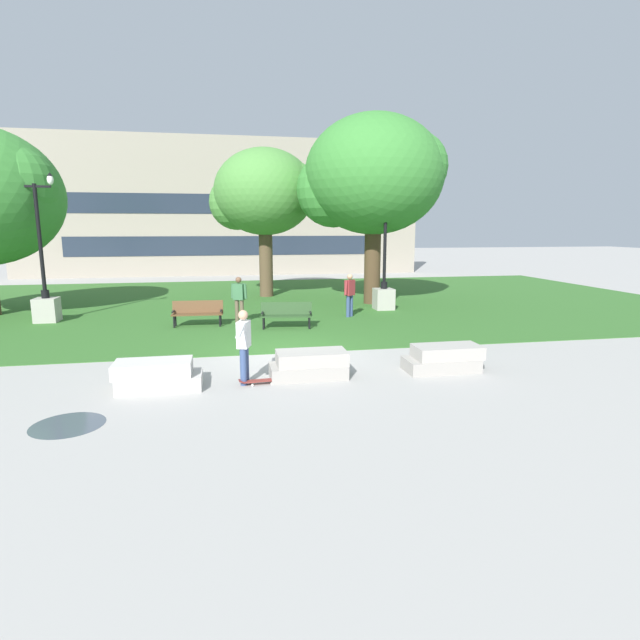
{
  "coord_description": "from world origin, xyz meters",
  "views": [
    {
      "loc": [
        -1.55,
        -13.67,
        3.52
      ],
      "look_at": [
        0.75,
        -1.4,
        1.2
      ],
      "focal_mm": 28.0,
      "sensor_mm": 36.0,
      "label": 1
    }
  ],
  "objects_px": {
    "concrete_block_center": "(157,375)",
    "skateboard": "(261,381)",
    "person_skateboarder": "(244,342)",
    "person_bystander_near_lawn": "(350,293)",
    "lamp_post_left": "(45,293)",
    "park_bench_near_left": "(286,313)",
    "lamp_post_right": "(384,285)",
    "concrete_block_right": "(444,359)",
    "person_bystander_far_lawn": "(239,297)",
    "park_bench_near_right": "(198,312)",
    "concrete_block_left": "(310,365)"
  },
  "relations": [
    {
      "from": "concrete_block_left",
      "to": "park_bench_near_right",
      "type": "xyz_separation_m",
      "value": [
        -2.94,
        6.92,
        0.23
      ]
    },
    {
      "from": "park_bench_near_right",
      "to": "person_bystander_near_lawn",
      "type": "height_order",
      "value": "person_bystander_near_lawn"
    },
    {
      "from": "skateboard",
      "to": "person_bystander_far_lawn",
      "type": "xyz_separation_m",
      "value": [
        -0.27,
        7.6,
        0.9
      ]
    },
    {
      "from": "park_bench_near_left",
      "to": "lamp_post_right",
      "type": "relative_size",
      "value": 0.35
    },
    {
      "from": "concrete_block_center",
      "to": "skateboard",
      "type": "xyz_separation_m",
      "value": [
        2.28,
        -0.09,
        -0.22
      ]
    },
    {
      "from": "person_skateboarder",
      "to": "person_bystander_far_lawn",
      "type": "xyz_separation_m",
      "value": [
        0.1,
        7.5,
        0.0
      ]
    },
    {
      "from": "lamp_post_right",
      "to": "concrete_block_right",
      "type": "bearing_deg",
      "value": -98.66
    },
    {
      "from": "concrete_block_center",
      "to": "park_bench_near_left",
      "type": "distance_m",
      "value": 7.16
    },
    {
      "from": "concrete_block_left",
      "to": "person_bystander_far_lawn",
      "type": "distance_m",
      "value": 7.45
    },
    {
      "from": "concrete_block_left",
      "to": "lamp_post_right",
      "type": "height_order",
      "value": "lamp_post_right"
    },
    {
      "from": "concrete_block_left",
      "to": "skateboard",
      "type": "distance_m",
      "value": 1.23
    },
    {
      "from": "concrete_block_right",
      "to": "person_bystander_near_lawn",
      "type": "xyz_separation_m",
      "value": [
        -0.48,
        7.78,
        0.68
      ]
    },
    {
      "from": "skateboard",
      "to": "lamp_post_left",
      "type": "xyz_separation_m",
      "value": [
        -7.39,
        9.11,
        1.03
      ]
    },
    {
      "from": "person_skateboarder",
      "to": "skateboard",
      "type": "height_order",
      "value": "person_skateboarder"
    },
    {
      "from": "concrete_block_right",
      "to": "lamp_post_left",
      "type": "xyz_separation_m",
      "value": [
        -11.95,
        8.83,
        0.81
      ]
    },
    {
      "from": "person_bystander_far_lawn",
      "to": "concrete_block_right",
      "type": "bearing_deg",
      "value": -56.64
    },
    {
      "from": "lamp_post_left",
      "to": "person_bystander_near_lawn",
      "type": "xyz_separation_m",
      "value": [
        11.47,
        -1.05,
        -0.13
      ]
    },
    {
      "from": "park_bench_near_right",
      "to": "person_bystander_near_lawn",
      "type": "relative_size",
      "value": 1.07
    },
    {
      "from": "concrete_block_right",
      "to": "person_skateboarder",
      "type": "relative_size",
      "value": 1.1
    },
    {
      "from": "concrete_block_right",
      "to": "person_bystander_near_lawn",
      "type": "distance_m",
      "value": 7.82
    },
    {
      "from": "concrete_block_right",
      "to": "park_bench_near_right",
      "type": "bearing_deg",
      "value": 132.23
    },
    {
      "from": "park_bench_near_right",
      "to": "concrete_block_left",
      "type": "bearing_deg",
      "value": -66.97
    },
    {
      "from": "lamp_post_right",
      "to": "park_bench_near_right",
      "type": "bearing_deg",
      "value": -163.32
    },
    {
      "from": "concrete_block_center",
      "to": "person_bystander_near_lawn",
      "type": "distance_m",
      "value": 10.21
    },
    {
      "from": "concrete_block_center",
      "to": "person_bystander_far_lawn",
      "type": "relative_size",
      "value": 1.09
    },
    {
      "from": "park_bench_near_left",
      "to": "person_bystander_far_lawn",
      "type": "bearing_deg",
      "value": 140.37
    },
    {
      "from": "skateboard",
      "to": "park_bench_near_right",
      "type": "distance_m",
      "value": 7.46
    },
    {
      "from": "skateboard",
      "to": "lamp_post_right",
      "type": "distance_m",
      "value": 11.31
    },
    {
      "from": "concrete_block_right",
      "to": "person_bystander_near_lawn",
      "type": "relative_size",
      "value": 1.1
    },
    {
      "from": "concrete_block_right",
      "to": "lamp_post_right",
      "type": "bearing_deg",
      "value": 81.34
    },
    {
      "from": "concrete_block_left",
      "to": "park_bench_near_right",
      "type": "distance_m",
      "value": 7.52
    },
    {
      "from": "park_bench_near_left",
      "to": "lamp_post_right",
      "type": "xyz_separation_m",
      "value": [
        4.63,
        3.28,
        0.56
      ]
    },
    {
      "from": "skateboard",
      "to": "person_bystander_near_lawn",
      "type": "bearing_deg",
      "value": 63.17
    },
    {
      "from": "park_bench_near_right",
      "to": "park_bench_near_left",
      "type": "bearing_deg",
      "value": -17.29
    },
    {
      "from": "skateboard",
      "to": "person_bystander_near_lawn",
      "type": "relative_size",
      "value": 0.6
    },
    {
      "from": "concrete_block_center",
      "to": "skateboard",
      "type": "bearing_deg",
      "value": -2.21
    },
    {
      "from": "park_bench_near_left",
      "to": "lamp_post_right",
      "type": "distance_m",
      "value": 5.7
    },
    {
      "from": "concrete_block_left",
      "to": "concrete_block_center",
      "type": "bearing_deg",
      "value": -176.19
    },
    {
      "from": "concrete_block_left",
      "to": "person_bystander_far_lawn",
      "type": "xyz_separation_m",
      "value": [
        -1.44,
        7.28,
        0.68
      ]
    },
    {
      "from": "person_bystander_near_lawn",
      "to": "skateboard",
      "type": "bearing_deg",
      "value": -116.83
    },
    {
      "from": "skateboard",
      "to": "lamp_post_left",
      "type": "bearing_deg",
      "value": 129.08
    },
    {
      "from": "person_skateboarder",
      "to": "park_bench_near_left",
      "type": "xyz_separation_m",
      "value": [
        1.7,
        6.17,
        -0.44
      ]
    },
    {
      "from": "concrete_block_center",
      "to": "park_bench_near_left",
      "type": "bearing_deg",
      "value": 59.68
    },
    {
      "from": "park_bench_near_left",
      "to": "person_bystander_near_lawn",
      "type": "relative_size",
      "value": 1.08
    },
    {
      "from": "concrete_block_right",
      "to": "park_bench_near_left",
      "type": "bearing_deg",
      "value": 118.22
    },
    {
      "from": "person_skateboarder",
      "to": "skateboard",
      "type": "distance_m",
      "value": 0.97
    },
    {
      "from": "park_bench_near_left",
      "to": "lamp_post_left",
      "type": "bearing_deg",
      "value": 161.99
    },
    {
      "from": "concrete_block_left",
      "to": "person_bystander_near_lawn",
      "type": "height_order",
      "value": "person_bystander_near_lawn"
    },
    {
      "from": "person_skateboarder",
      "to": "lamp_post_left",
      "type": "xyz_separation_m",
      "value": [
        -7.03,
        9.01,
        0.14
      ]
    },
    {
      "from": "concrete_block_center",
      "to": "lamp_post_left",
      "type": "distance_m",
      "value": 10.4
    }
  ]
}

